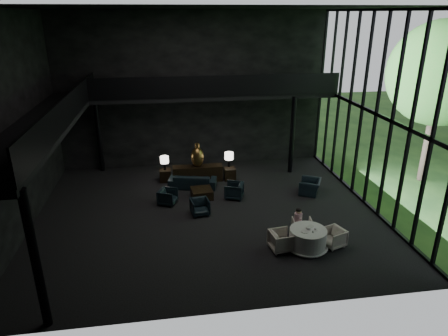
{
  "coord_description": "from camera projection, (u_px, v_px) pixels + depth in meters",
  "views": [
    {
      "loc": [
        -1.58,
        -14.82,
        7.84
      ],
      "look_at": [
        0.75,
        0.5,
        1.8
      ],
      "focal_mm": 32.0,
      "sensor_mm": 36.0,
      "label": 1
    }
  ],
  "objects": [
    {
      "name": "plate_b",
      "position": [
        311.0,
        226.0,
        14.18
      ],
      "size": [
        0.22,
        0.22,
        0.01
      ],
      "primitive_type": "cylinder",
      "rotation": [
        0.0,
        0.0,
        -0.05
      ],
      "color": "white",
      "rests_on": "dining_table"
    },
    {
      "name": "wall_left",
      "position": [
        13.0,
        128.0,
        14.29
      ],
      "size": [
        0.04,
        12.0,
        8.0
      ],
      "primitive_type": "cube",
      "color": "black",
      "rests_on": "ground"
    },
    {
      "name": "column_nw",
      "position": [
        99.0,
        134.0,
        20.54
      ],
      "size": [
        0.24,
        0.24,
        4.0
      ],
      "primitive_type": "cylinder",
      "color": "black",
      "rests_on": "floor"
    },
    {
      "name": "saucer",
      "position": [
        316.0,
        230.0,
        13.91
      ],
      "size": [
        0.18,
        0.18,
        0.01
      ],
      "primitive_type": "cylinder",
      "rotation": [
        0.0,
        0.0,
        0.41
      ],
      "color": "white",
      "rests_on": "dining_table"
    },
    {
      "name": "curtain_wall",
      "position": [
        376.0,
        114.0,
        16.24
      ],
      "size": [
        0.2,
        12.0,
        8.0
      ],
      "primitive_type": null,
      "color": "black",
      "rests_on": "ground"
    },
    {
      "name": "lounge_armchair_west",
      "position": [
        168.0,
        196.0,
        17.42
      ],
      "size": [
        0.87,
        0.89,
        0.72
      ],
      "primitive_type": "imported",
      "rotation": [
        0.0,
        0.0,
        1.18
      ],
      "color": "black",
      "rests_on": "floor"
    },
    {
      "name": "side_table_right",
      "position": [
        230.0,
        174.0,
        20.0
      ],
      "size": [
        0.55,
        0.55,
        0.61
      ],
      "primitive_type": "cube",
      "color": "black",
      "rests_on": "floor"
    },
    {
      "name": "table_lamp_left",
      "position": [
        164.0,
        160.0,
        19.52
      ],
      "size": [
        0.42,
        0.42,
        0.7
      ],
      "color": "black",
      "rests_on": "side_table_left"
    },
    {
      "name": "column_sw",
      "position": [
        36.0,
        261.0,
        10.04
      ],
      "size": [
        0.24,
        0.24,
        4.0
      ],
      "primitive_type": "cylinder",
      "color": "black",
      "rests_on": "floor"
    },
    {
      "name": "lounge_armchair_south",
      "position": [
        200.0,
        206.0,
        16.51
      ],
      "size": [
        0.78,
        0.74,
        0.71
      ],
      "primitive_type": "imported",
      "rotation": [
        0.0,
        0.0,
        0.16
      ],
      "color": "black",
      "rests_on": "floor"
    },
    {
      "name": "coffee_cup",
      "position": [
        315.0,
        229.0,
        13.95
      ],
      "size": [
        0.1,
        0.1,
        0.06
      ],
      "primitive_type": "cylinder",
      "rotation": [
        0.0,
        0.0,
        -0.27
      ],
      "color": "white",
      "rests_on": "saucer"
    },
    {
      "name": "console",
      "position": [
        198.0,
        173.0,
        19.8
      ],
      "size": [
        2.46,
        0.56,
        0.78
      ],
      "primitive_type": "cube",
      "color": "black",
      "rests_on": "floor"
    },
    {
      "name": "wall_back",
      "position": [
        194.0,
        92.0,
        20.79
      ],
      "size": [
        14.0,
        0.04,
        8.0
      ],
      "primitive_type": "cube",
      "color": "black",
      "rests_on": "ground"
    },
    {
      "name": "side_table_left",
      "position": [
        165.0,
        175.0,
        19.81
      ],
      "size": [
        0.55,
        0.55,
        0.6
      ],
      "primitive_type": "cube",
      "color": "black",
      "rests_on": "floor"
    },
    {
      "name": "bronze_urn",
      "position": [
        197.0,
        157.0,
        19.45
      ],
      "size": [
        0.63,
        0.63,
        1.18
      ],
      "color": "#96622F",
      "rests_on": "console"
    },
    {
      "name": "sofa",
      "position": [
        193.0,
        178.0,
        19.04
      ],
      "size": [
        2.53,
        1.23,
        0.95
      ],
      "primitive_type": "imported",
      "rotation": [
        0.0,
        0.0,
        2.92
      ],
      "color": "black",
      "rests_on": "floor"
    },
    {
      "name": "plate_a",
      "position": [
        305.0,
        232.0,
        13.83
      ],
      "size": [
        0.28,
        0.28,
        0.02
      ],
      "primitive_type": "cylinder",
      "rotation": [
        0.0,
        0.0,
        0.05
      ],
      "color": "white",
      "rests_on": "dining_table"
    },
    {
      "name": "column_ne",
      "position": [
        292.0,
        135.0,
        20.35
      ],
      "size": [
        0.24,
        0.24,
        4.0
      ],
      "primitive_type": "cylinder",
      "color": "black",
      "rests_on": "floor"
    },
    {
      "name": "window_armchair",
      "position": [
        310.0,
        185.0,
        18.4
      ],
      "size": [
        1.05,
        1.2,
        0.89
      ],
      "primitive_type": "imported",
      "rotation": [
        0.0,
        0.0,
        -2.04
      ],
      "color": "black",
      "rests_on": "floor"
    },
    {
      "name": "railing_back",
      "position": [
        218.0,
        86.0,
        18.87
      ],
      "size": [
        12.0,
        0.06,
        1.0
      ],
      "primitive_type": "cube",
      "color": "black",
      "rests_on": "mezzanine_back"
    },
    {
      "name": "dining_chair_north",
      "position": [
        302.0,
        227.0,
        14.92
      ],
      "size": [
        0.75,
        0.71,
        0.69
      ],
      "primitive_type": "imported",
      "rotation": [
        0.0,
        0.0,
        3.0
      ],
      "color": "beige",
      "rests_on": "floor"
    },
    {
      "name": "floor",
      "position": [
        208.0,
        213.0,
        16.72
      ],
      "size": [
        14.0,
        12.0,
        0.02
      ],
      "primitive_type": "cube",
      "color": "black",
      "rests_on": "ground"
    },
    {
      "name": "tree_near",
      "position": [
        441.0,
        74.0,
        18.2
      ],
      "size": [
        4.8,
        4.8,
        7.65
      ],
      "color": "#382D23",
      "rests_on": "garden_ground"
    },
    {
      "name": "mezzanine_back",
      "position": [
        216.0,
        95.0,
        20.01
      ],
      "size": [
        12.0,
        2.0,
        0.25
      ],
      "primitive_type": "cube",
      "color": "black",
      "rests_on": "wall_back"
    },
    {
      "name": "table_lamp_right",
      "position": [
        229.0,
        156.0,
        19.93
      ],
      "size": [
        0.44,
        0.44,
        0.74
      ],
      "color": "black",
      "rests_on": "side_table_right"
    },
    {
      "name": "cream_pot",
      "position": [
        313.0,
        232.0,
        13.78
      ],
      "size": [
        0.07,
        0.07,
        0.07
      ],
      "primitive_type": "cylinder",
      "rotation": [
        0.0,
        0.0,
        -0.23
      ],
      "color": "#99999E",
      "rests_on": "dining_table"
    },
    {
      "name": "ceiling",
      "position": [
        205.0,
        8.0,
        13.81
      ],
      "size": [
        14.0,
        12.0,
        0.02
      ],
      "primitive_type": "cube",
      "color": "black",
      "rests_on": "ground"
    },
    {
      "name": "dining_chair_east",
      "position": [
        333.0,
        237.0,
        14.27
      ],
      "size": [
        0.84,
        0.86,
        0.71
      ],
      "primitive_type": "imported",
      "rotation": [
        0.0,
        0.0,
        -1.22
      ],
      "color": "silver",
      "rests_on": "floor"
    },
    {
      "name": "mezzanine_left",
      "position": [
        42.0,
        126.0,
        14.43
      ],
      "size": [
        2.0,
        12.0,
        0.25
      ],
      "primitive_type": "cube",
      "color": "black",
      "rests_on": "wall_left"
    },
    {
      "name": "dining_chair_west",
      "position": [
        282.0,
        240.0,
        14.02
      ],
      "size": [
        0.82,
        0.87,
        0.8
      ],
      "primitive_type": "imported",
      "rotation": [
        0.0,
        0.0,
        1.7
      ],
      "color": "silver",
      "rests_on": "floor"
    },
    {
      "name": "child",
      "position": [
        298.0,
        216.0,
        14.87
      ],
      "size": [
        0.3,
        0.3,
        0.65
      ],
      "rotation": [
        0.0,
        0.0,
        3.14
      ],
      "color": "beige",
      "rests_on": "dining_chair_north"
    },
    {
      "name": "cereal_bowl",
      "position": [
        308.0,
        228.0,
        14.0
      ],
      "size": [
        0.17,
        0.17,
        0.09
      ],
      "primitive_type": "ellipsoid",
      "color": "white",
      "rests_on": "dining_table"
    },
    {
      "name": "dining_table",
      "position": [
        307.0,
        240.0,
        14.13
      ],
      "size": [
        1.48,
        1.48,
        0.75
      ],
      "color": "white",
      "rests_on": "floor"
    },
    {
      "name": "railing_left",
      "position": [
        68.0,
        109.0,
        14.35
      ],
      "size": [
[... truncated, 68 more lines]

